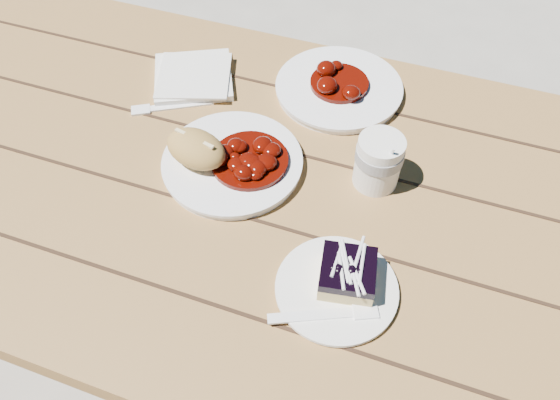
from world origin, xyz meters
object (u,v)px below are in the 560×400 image
(second_plate, at_px, (339,89))
(bread_roll, at_px, (196,149))
(blueberry_cake, at_px, (348,273))
(main_plate, at_px, (233,163))
(picnic_table, at_px, (168,207))
(dessert_plate, at_px, (336,289))
(coffee_cup, at_px, (378,162))

(second_plate, bearing_deg, bread_roll, -122.91)
(blueberry_cake, relative_size, second_plate, 0.37)
(main_plate, height_order, blueberry_cake, blueberry_cake)
(picnic_table, relative_size, dessert_plate, 11.57)
(picnic_table, xyz_separation_m, coffee_cup, (0.39, 0.07, 0.21))
(dessert_plate, xyz_separation_m, second_plate, (-0.12, 0.42, 0.00))
(bread_roll, xyz_separation_m, blueberry_cake, (0.30, -0.14, -0.01))
(picnic_table, xyz_separation_m, main_plate, (0.15, 0.02, 0.17))
(main_plate, height_order, second_plate, same)
(picnic_table, relative_size, coffee_cup, 21.17)
(second_plate, bearing_deg, dessert_plate, -74.69)
(main_plate, bearing_deg, blueberry_cake, -33.03)
(bread_roll, bearing_deg, coffee_cup, 13.52)
(coffee_cup, bearing_deg, picnic_table, -170.30)
(blueberry_cake, bearing_deg, bread_roll, 145.26)
(picnic_table, relative_size, bread_roll, 18.17)
(main_plate, bearing_deg, picnic_table, -174.10)
(picnic_table, distance_m, main_plate, 0.22)
(bread_roll, bearing_deg, dessert_plate, -28.03)
(bread_roll, relative_size, dessert_plate, 0.64)
(picnic_table, relative_size, main_plate, 8.46)
(dessert_plate, xyz_separation_m, coffee_cup, (0.00, 0.23, 0.04))
(coffee_cup, distance_m, second_plate, 0.24)
(picnic_table, distance_m, blueberry_cake, 0.46)
(picnic_table, height_order, main_plate, main_plate)
(blueberry_cake, distance_m, coffee_cup, 0.21)
(main_plate, height_order, dessert_plate, main_plate)
(picnic_table, bearing_deg, bread_roll, -3.07)
(main_plate, bearing_deg, dessert_plate, -36.55)
(dessert_plate, xyz_separation_m, blueberry_cake, (0.01, 0.01, 0.03))
(picnic_table, height_order, dessert_plate, dessert_plate)
(main_plate, distance_m, blueberry_cake, 0.29)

